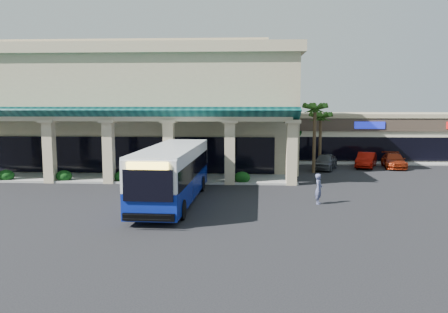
# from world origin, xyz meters

# --- Properties ---
(ground) EXTENTS (110.00, 110.00, 0.00)m
(ground) POSITION_xyz_m (0.00, 0.00, 0.00)
(ground) COLOR black
(main_building) EXTENTS (30.80, 14.80, 11.35)m
(main_building) POSITION_xyz_m (-8.00, 16.00, 5.67)
(main_building) COLOR tan
(main_building) RESTS_ON ground
(arcade) EXTENTS (30.00, 6.20, 5.70)m
(arcade) POSITION_xyz_m (-8.00, 6.80, 2.85)
(arcade) COLOR #093A38
(arcade) RESTS_ON ground
(strip_mall) EXTENTS (22.50, 12.50, 4.90)m
(strip_mall) POSITION_xyz_m (18.00, 24.00, 2.45)
(strip_mall) COLOR beige
(strip_mall) RESTS_ON ground
(palm_0) EXTENTS (2.40, 2.40, 6.60)m
(palm_0) POSITION_xyz_m (8.50, 11.00, 3.30)
(palm_0) COLOR #244F15
(palm_0) RESTS_ON ground
(palm_1) EXTENTS (2.40, 2.40, 5.80)m
(palm_1) POSITION_xyz_m (9.50, 14.00, 2.90)
(palm_1) COLOR #244F15
(palm_1) RESTS_ON ground
(broadleaf_tree) EXTENTS (2.60, 2.60, 4.81)m
(broadleaf_tree) POSITION_xyz_m (7.50, 19.00, 2.41)
(broadleaf_tree) COLOR black
(broadleaf_tree) RESTS_ON ground
(transit_bus) EXTENTS (3.20, 12.08, 3.35)m
(transit_bus) POSITION_xyz_m (-1.66, -1.00, 1.67)
(transit_bus) COLOR navy
(transit_bus) RESTS_ON ground
(pedestrian) EXTENTS (0.62, 0.76, 1.80)m
(pedestrian) POSITION_xyz_m (6.97, -1.01, 0.90)
(pedestrian) COLOR #4E5377
(pedestrian) RESTS_ON ground
(car_silver) EXTENTS (3.09, 4.56, 1.44)m
(car_silver) POSITION_xyz_m (9.84, 13.09, 0.72)
(car_silver) COLOR #4B4F53
(car_silver) RESTS_ON ground
(car_white) EXTENTS (2.99, 4.55, 1.42)m
(car_white) POSITION_xyz_m (13.89, 14.51, 0.71)
(car_white) COLOR #870C04
(car_white) RESTS_ON ground
(car_red) EXTENTS (2.59, 4.85, 1.34)m
(car_red) POSITION_xyz_m (16.40, 14.47, 0.67)
(car_red) COLOR maroon
(car_red) RESTS_ON ground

